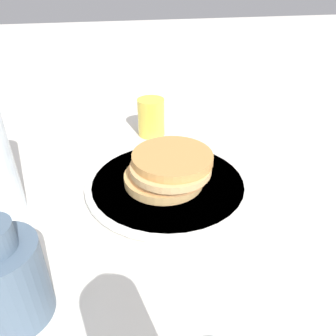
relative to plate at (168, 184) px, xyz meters
name	(u,v)px	position (x,y,z in m)	size (l,w,h in m)	color
ground_plane	(157,188)	(0.00, 0.02, -0.01)	(4.00, 4.00, 0.00)	silver
plate	(168,184)	(0.00, 0.00, 0.00)	(0.29, 0.29, 0.01)	silver
pancake_stack	(168,168)	(0.00, 0.00, 0.03)	(0.15, 0.15, 0.05)	tan
juice_glass	(151,117)	(0.22, 0.00, 0.04)	(0.06, 0.06, 0.08)	yellow
cream_jug	(7,279)	(-0.21, 0.22, 0.05)	(0.08, 0.08, 0.13)	#4C6075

